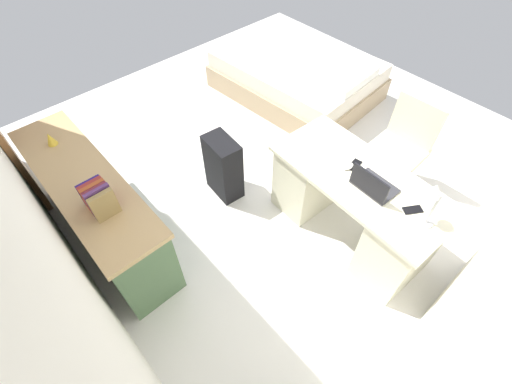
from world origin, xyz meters
TOP-DOWN VIEW (x-y plane):
  - ground_plane at (0.00, 0.00)m, footprint 5.28×5.28m
  - desk at (-1.04, 0.15)m, footprint 1.47×0.73m
  - office_chair at (-0.95, -0.64)m, footprint 0.52×0.52m
  - credenza at (0.37, 1.76)m, footprint 1.80×0.48m
  - bed at (0.78, -1.11)m, footprint 2.00×1.53m
  - suitcase_black at (0.08, 0.65)m, footprint 0.38×0.25m
  - laptop at (-1.16, 0.20)m, footprint 0.32×0.24m
  - computer_mouse at (-0.90, 0.15)m, footprint 0.06×0.10m
  - cell_phone_near_laptop at (-1.48, 0.14)m, footprint 0.13×0.15m
  - cell_phone_by_mouse at (-0.92, 0.09)m, footprint 0.09×0.14m
  - desk_lamp at (-1.55, 0.17)m, footprint 0.16×0.11m
  - book_row at (-0.01, 1.76)m, footprint 0.23×0.17m
  - figurine_small at (0.88, 1.76)m, footprint 0.08×0.08m

SIDE VIEW (x-z plane):
  - ground_plane at x=0.00m, z-range 0.00..0.00m
  - bed at x=0.78m, z-range -0.05..0.53m
  - suitcase_black at x=0.08m, z-range 0.00..0.65m
  - desk at x=-1.04m, z-range 0.02..0.75m
  - credenza at x=0.37m, z-range 0.00..0.77m
  - office_chair at x=-0.95m, z-range -0.05..0.89m
  - cell_phone_near_laptop at x=-1.48m, z-range 0.74..0.74m
  - cell_phone_by_mouse at x=-0.92m, z-range 0.74..0.74m
  - computer_mouse at x=-0.90m, z-range 0.74..0.76m
  - laptop at x=-1.16m, z-range 0.68..0.89m
  - figurine_small at x=0.88m, z-range 0.77..0.88m
  - book_row at x=-0.01m, z-range 0.75..0.99m
  - desk_lamp at x=-1.55m, z-range 0.82..1.16m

